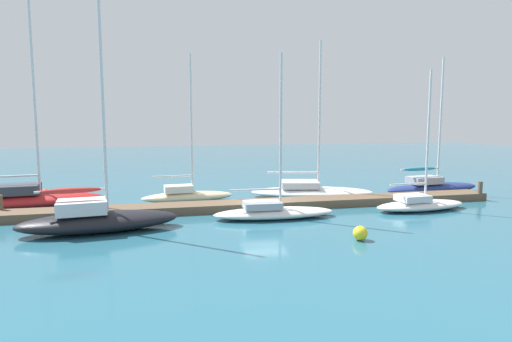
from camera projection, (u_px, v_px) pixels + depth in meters
name	position (u px, v px, depth m)	size (l,w,h in m)	color
ground_plane	(264.00, 208.00, 25.64)	(120.00, 120.00, 0.00)	#286075
dock_pier	(264.00, 205.00, 25.62)	(29.38, 1.78, 0.47)	brown
dock_piling_near_end	(0.00, 207.00, 23.07)	(0.28, 0.28, 1.25)	brown
dock_piling_far_end	(480.00, 191.00, 28.07)	(0.28, 0.28, 1.25)	brown
sailboat_0	(31.00, 198.00, 25.93)	(8.04, 3.39, 12.18)	#B21E1E
sailboat_1	(97.00, 218.00, 20.32)	(7.50, 3.19, 10.72)	black
sailboat_2	(187.00, 194.00, 27.60)	(5.97, 2.07, 9.27)	beige
sailboat_3	(273.00, 210.00, 23.08)	(6.60, 2.20, 8.65)	white
sailboat_4	(311.00, 190.00, 29.34)	(8.66, 4.71, 10.34)	white
sailboat_5	(420.00, 203.00, 25.10)	(5.84, 2.27, 8.03)	white
sailboat_6	(432.00, 186.00, 30.70)	(7.71, 2.74, 9.49)	navy
mooring_buoy_yellow	(360.00, 233.00, 18.91)	(0.64, 0.64, 0.64)	yellow
mooring_buoy_red	(45.00, 193.00, 29.48)	(0.54, 0.54, 0.54)	red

